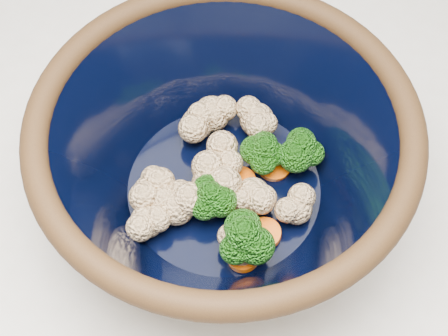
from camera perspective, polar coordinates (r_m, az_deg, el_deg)
counter at (r=1.01m, az=-0.47°, el=-11.50°), size 1.20×1.20×0.90m
mixing_bowl at (r=0.50m, az=-0.00°, el=0.75°), size 0.33×0.33×0.13m
vegetable_pile at (r=0.52m, az=0.73°, el=-1.27°), size 0.15×0.16×0.06m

